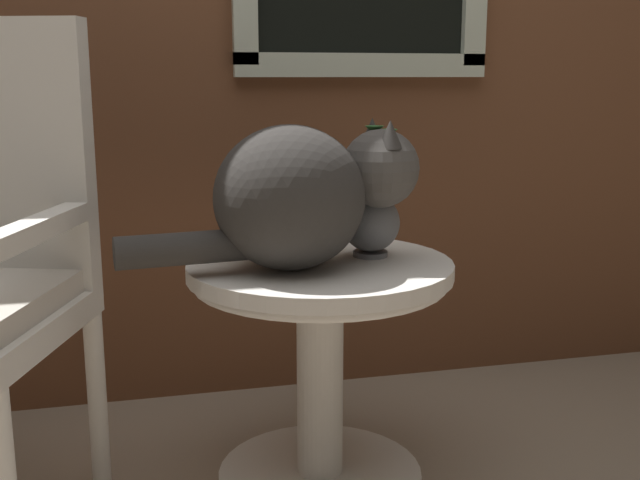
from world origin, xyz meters
TOP-DOWN VIEW (x-y plane):
  - wicker_side_table at (0.19, 0.07)m, footprint 0.62×0.62m
  - cat at (0.13, 0.02)m, footprint 0.68×0.35m
  - pewter_vase_with_ivy at (0.32, 0.09)m, footprint 0.14×0.14m

SIDE VIEW (x-z plane):
  - wicker_side_table at x=0.19m, z-range 0.10..0.65m
  - pewter_vase_with_ivy at x=0.32m, z-range 0.50..0.81m
  - cat at x=0.13m, z-range 0.56..0.88m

